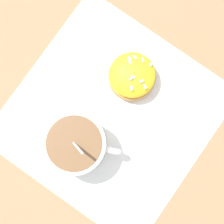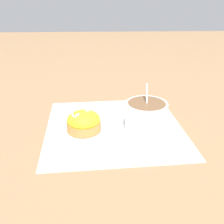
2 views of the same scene
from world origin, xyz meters
TOP-DOWN VIEW (x-y plane):
  - ground_plane at (0.00, 0.00)m, footprint 3.00×3.00m
  - paper_napkin at (0.00, 0.00)m, footprint 0.33×0.33m
  - coffee_cup at (-0.07, 0.01)m, footprint 0.09×0.11m
  - frosted_pastry at (0.07, 0.01)m, footprint 0.08×0.08m

SIDE VIEW (x-z plane):
  - ground_plane at x=0.00m, z-range 0.00..0.00m
  - paper_napkin at x=0.00m, z-range 0.00..0.00m
  - frosted_pastry at x=0.07m, z-range 0.00..0.05m
  - coffee_cup at x=-0.07m, z-range -0.01..0.09m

